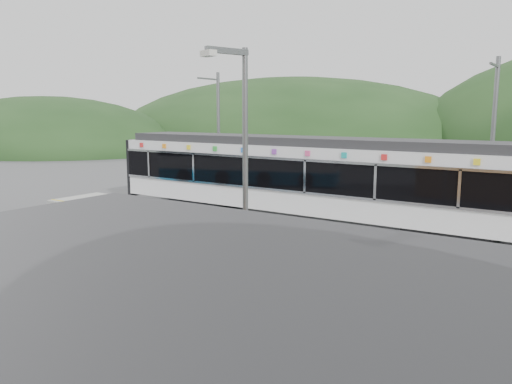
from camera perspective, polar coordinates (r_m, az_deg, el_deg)
The scene contains 9 objects.
ground at distance 17.60m, azimuth -3.58°, elevation -6.82°, with size 120.00×120.00×0.00m, color #4C4C4F.
hills at distance 19.74m, azimuth 20.86°, elevation -5.65°, with size 146.00×149.00×26.00m.
platform at distance 20.19m, azimuth 2.14°, elevation -4.29°, with size 26.00×3.20×0.30m, color #9E9E99.
yellow_line at distance 19.10m, azimuth 0.08°, elevation -4.59°, with size 26.00×0.10×0.01m, color yellow.
train at distance 22.06m, azimuth 6.35°, elevation 1.85°, with size 20.44×3.01×3.74m.
catenary_mast_west at distance 28.02m, azimuth -4.35°, elevation 6.65°, with size 0.18×1.80×7.00m.
catenary_mast_east at distance 22.25m, azimuth 25.38°, elevation 5.20°, with size 0.18×1.80×7.00m.
station_shelter at distance 6.99m, azimuth -10.04°, elevation -18.80°, with size 9.20×6.20×3.00m.
lamp_post at distance 10.76m, azimuth -1.61°, elevation 3.00°, with size 0.41×1.12×6.16m.
Camera 1 is at (10.35, -13.40, 4.80)m, focal length 35.00 mm.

